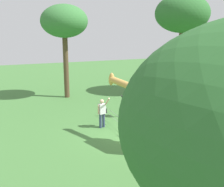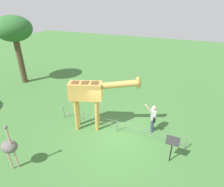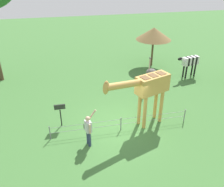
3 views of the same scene
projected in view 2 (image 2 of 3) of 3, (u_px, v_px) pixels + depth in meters
name	position (u px, v px, depth m)	size (l,w,h in m)	color
ground_plane	(116.00, 133.00, 10.09)	(60.00, 60.00, 0.00)	#427538
giraffe	(91.00, 93.00, 9.60)	(3.63, 1.71, 3.15)	gold
visitor	(153.00, 117.00, 9.88)	(0.62, 0.57, 1.73)	navy
ostrich	(9.00, 147.00, 7.49)	(0.70, 0.56, 2.25)	#CC9E93
tree_west	(14.00, 30.00, 14.53)	(2.84, 2.84, 5.49)	brown
info_sign	(172.00, 144.00, 7.95)	(0.56, 0.21, 1.32)	black
wire_fence	(117.00, 125.00, 10.08)	(7.05, 0.05, 0.75)	slate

